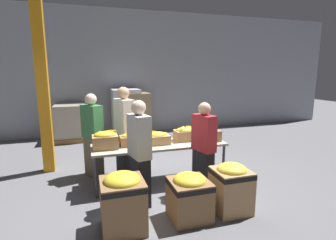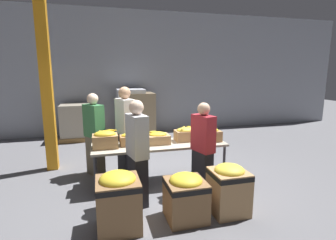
{
  "view_description": "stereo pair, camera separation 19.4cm",
  "coord_description": "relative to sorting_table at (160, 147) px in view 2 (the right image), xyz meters",
  "views": [
    {
      "loc": [
        -1.23,
        -4.47,
        2.06
      ],
      "look_at": [
        0.14,
        -0.06,
        1.19
      ],
      "focal_mm": 28.0,
      "sensor_mm": 36.0,
      "label": 1
    },
    {
      "loc": [
        -1.04,
        -4.53,
        2.06
      ],
      "look_at": [
        0.14,
        -0.06,
        1.19
      ],
      "focal_mm": 28.0,
      "sensor_mm": 36.0,
      "label": 2
    }
  ],
  "objects": [
    {
      "name": "pallet_stack_2",
      "position": [
        -1.74,
        3.72,
        -0.16
      ],
      "size": [
        0.95,
        0.95,
        1.08
      ],
      "color": "olive",
      "rests_on": "ground_plane"
    },
    {
      "name": "sorting_table",
      "position": [
        0.0,
        0.0,
        0.0
      ],
      "size": [
        2.43,
        0.73,
        0.74
      ],
      "color": "#B2A893",
      "rests_on": "ground_plane"
    },
    {
      "name": "pallet_stack_1",
      "position": [
        0.18,
        3.6,
        -0.0
      ],
      "size": [
        0.96,
        0.96,
        1.39
      ],
      "color": "olive",
      "rests_on": "ground_plane"
    },
    {
      "name": "volunteer_1",
      "position": [
        -0.52,
        -0.72,
        0.13
      ],
      "size": [
        0.31,
        0.48,
        1.64
      ],
      "rotation": [
        0.0,
        0.0,
        1.78
      ],
      "color": "black",
      "rests_on": "ground_plane"
    },
    {
      "name": "support_pillar",
      "position": [
        -2.05,
        1.25,
        1.31
      ],
      "size": [
        0.21,
        0.21,
        4.0
      ],
      "color": "orange",
      "rests_on": "ground_plane"
    },
    {
      "name": "banana_box_3",
      "position": [
        0.53,
        0.09,
        0.19
      ],
      "size": [
        0.39,
        0.29,
        0.28
      ],
      "color": "tan",
      "rests_on": "sorting_table"
    },
    {
      "name": "banana_box_1",
      "position": [
        -0.5,
        0.05,
        0.17
      ],
      "size": [
        0.42,
        0.31,
        0.25
      ],
      "color": "olive",
      "rests_on": "sorting_table"
    },
    {
      "name": "banana_box_4",
      "position": [
        0.95,
        -0.05,
        0.19
      ],
      "size": [
        0.43,
        0.35,
        0.26
      ],
      "color": "#A37A4C",
      "rests_on": "sorting_table"
    },
    {
      "name": "donation_bin_1",
      "position": [
        0.06,
        -1.31,
        -0.34
      ],
      "size": [
        0.54,
        0.54,
        0.67
      ],
      "color": "olive",
      "rests_on": "ground_plane"
    },
    {
      "name": "banana_box_0",
      "position": [
        -0.97,
        0.0,
        0.21
      ],
      "size": [
        0.43,
        0.32,
        0.3
      ],
      "color": "#A37A4C",
      "rests_on": "sorting_table"
    },
    {
      "name": "donation_bin_2",
      "position": [
        0.72,
        -1.31,
        -0.29
      ],
      "size": [
        0.51,
        0.51,
        0.74
      ],
      "color": "tan",
      "rests_on": "ground_plane"
    },
    {
      "name": "volunteer_2",
      "position": [
        -0.56,
        0.56,
        0.19
      ],
      "size": [
        0.37,
        0.52,
        1.76
      ],
      "rotation": [
        0.0,
        0.0,
        -1.26
      ],
      "color": "black",
      "rests_on": "ground_plane"
    },
    {
      "name": "wall_back",
      "position": [
        0.0,
        4.3,
        1.31
      ],
      "size": [
        16.0,
        0.08,
        4.0
      ],
      "color": "#9399A3",
      "rests_on": "ground_plane"
    },
    {
      "name": "pallet_stack_0",
      "position": [
        -0.08,
        3.67,
        0.05
      ],
      "size": [
        0.92,
        0.92,
        1.5
      ],
      "color": "olive",
      "rests_on": "ground_plane"
    },
    {
      "name": "ground_plane",
      "position": [
        0.0,
        0.0,
        -0.69
      ],
      "size": [
        30.0,
        30.0,
        0.0
      ],
      "primitive_type": "plane",
      "color": "slate"
    },
    {
      "name": "donation_bin_0",
      "position": [
        -0.86,
        -1.31,
        -0.27
      ],
      "size": [
        0.56,
        0.56,
        0.79
      ],
      "color": "olive",
      "rests_on": "ground_plane"
    },
    {
      "name": "banana_box_2",
      "position": [
        -0.03,
        0.03,
        0.16
      ],
      "size": [
        0.41,
        0.33,
        0.24
      ],
      "color": "tan",
      "rests_on": "sorting_table"
    },
    {
      "name": "volunteer_3",
      "position": [
        0.6,
        -0.6,
        0.08
      ],
      "size": [
        0.32,
        0.46,
        1.55
      ],
      "rotation": [
        0.0,
        0.0,
        1.86
      ],
      "color": "black",
      "rests_on": "ground_plane"
    },
    {
      "name": "volunteer_0",
      "position": [
        -1.16,
        0.7,
        0.12
      ],
      "size": [
        0.42,
        0.49,
        1.64
      ],
      "rotation": [
        0.0,
        0.0,
        -1.0
      ],
      "color": "#6B604C",
      "rests_on": "ground_plane"
    }
  ]
}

